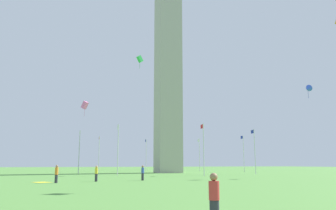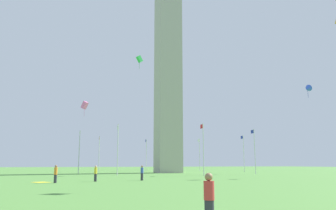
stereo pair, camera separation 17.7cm
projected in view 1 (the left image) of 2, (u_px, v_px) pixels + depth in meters
The scene contains 18 objects.
ground_plane at pixel (168, 173), 68.64m from camera, with size 260.00×260.00×0.00m, color #548C3D.
obelisk_monument at pixel (168, 68), 72.49m from camera, with size 4.90×4.90×44.55m.
flagpole_n at pixel (146, 153), 86.23m from camera, with size 1.12×0.14×8.23m.
flagpole_ne at pixel (99, 152), 77.39m from camera, with size 1.12×0.14×8.23m.
flagpole_e at pixel (79, 150), 63.92m from camera, with size 1.12×0.14×8.23m.
flagpole_se at pixel (118, 147), 53.69m from camera, with size 1.12×0.14×8.23m.
flagpole_s at pixel (204, 147), 52.71m from camera, with size 1.12×0.14×8.23m.
flagpole_sw at pixel (255, 149), 61.55m from camera, with size 1.12×0.14×8.23m.
flagpole_w at pixel (243, 152), 75.02m from camera, with size 1.12×0.14×8.23m.
flagpole_nw at pixel (199, 153), 85.25m from camera, with size 1.12×0.14×8.23m.
person_orange_shirt at pixel (56, 174), 32.74m from camera, with size 0.32×0.32×1.74m.
person_red_shirt at pixel (214, 200), 9.97m from camera, with size 0.32×0.32×1.60m.
person_blue_shirt at pixel (143, 173), 37.73m from camera, with size 0.32×0.32×1.67m.
person_yellow_shirt at pixel (96, 174), 35.45m from camera, with size 0.32×0.32×1.68m.
kite_blue_delta at pixel (308, 89), 48.12m from camera, with size 1.34×1.47×1.97m.
kite_green_box at pixel (140, 59), 47.81m from camera, with size 0.81×1.05×1.95m.
kite_pink_box at pixel (85, 105), 59.10m from camera, with size 1.40×1.39×2.74m.
picnic_blanket_near_first_person at pixel (42, 182), 33.81m from camera, with size 1.80×1.40×0.01m, color yellow.
Camera 1 is at (-66.46, 22.02, 1.88)m, focal length 35.70 mm.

